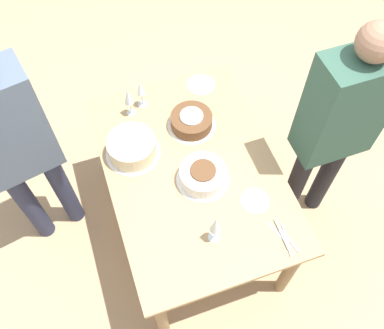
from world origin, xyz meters
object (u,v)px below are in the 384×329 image
(cake_center_white, at_px, (203,175))
(person_cutting, at_px, (338,124))
(wine_glass_far, at_px, (141,90))
(cake_front_chocolate, at_px, (192,121))
(cake_back_decorated, at_px, (132,148))
(wine_glass_near, at_px, (128,97))
(person_watching, at_px, (13,143))
(wine_glass_extra, at_px, (215,225))

(cake_center_white, distance_m, person_cutting, 0.75)
(cake_center_white, bearing_deg, wine_glass_far, 15.00)
(cake_front_chocolate, xyz_separation_m, wine_glass_far, (0.25, 0.23, 0.09))
(cake_back_decorated, bearing_deg, wine_glass_far, -24.55)
(wine_glass_near, relative_size, person_cutting, 0.13)
(wine_glass_near, bearing_deg, person_cutting, -122.28)
(cake_center_white, relative_size, person_watching, 0.18)
(cake_back_decorated, height_order, person_watching, person_watching)
(cake_back_decorated, xyz_separation_m, person_watching, (0.10, 0.57, 0.17))
(cake_front_chocolate, distance_m, person_watching, 0.97)
(cake_back_decorated, xyz_separation_m, wine_glass_near, (0.28, -0.06, 0.09))
(cake_front_chocolate, distance_m, cake_back_decorated, 0.38)
(wine_glass_near, xyz_separation_m, wine_glass_extra, (-0.91, -0.19, 0.01))
(cake_back_decorated, height_order, person_cutting, person_cutting)
(cake_center_white, xyz_separation_m, person_watching, (0.39, 0.89, 0.19))
(wine_glass_near, bearing_deg, cake_center_white, -156.62)
(cake_center_white, bearing_deg, cake_front_chocolate, -9.69)
(wine_glass_far, distance_m, person_cutting, 1.11)
(cake_back_decorated, height_order, wine_glass_far, wine_glass_far)
(cake_center_white, height_order, wine_glass_extra, wine_glass_extra)
(wine_glass_far, relative_size, person_cutting, 0.12)
(wine_glass_extra, xyz_separation_m, person_cutting, (0.29, -0.79, 0.09))
(cake_center_white, distance_m, cake_back_decorated, 0.43)
(wine_glass_near, xyz_separation_m, person_cutting, (-0.62, -0.98, 0.10))
(cake_front_chocolate, bearing_deg, person_watching, 88.56)
(cake_front_chocolate, xyz_separation_m, wine_glass_near, (0.21, 0.31, 0.10))
(person_watching, bearing_deg, wine_glass_near, 4.07)
(person_cutting, bearing_deg, cake_front_chocolate, -31.96)
(cake_center_white, bearing_deg, wine_glass_extra, 169.79)
(wine_glass_far, bearing_deg, person_watching, 107.20)
(cake_back_decorated, height_order, wine_glass_extra, wine_glass_extra)
(wine_glass_near, distance_m, wine_glass_extra, 0.93)
(wine_glass_extra, relative_size, person_cutting, 0.14)
(wine_glass_far, xyz_separation_m, wine_glass_extra, (-0.95, -0.10, 0.02))
(cake_back_decorated, distance_m, wine_glass_far, 0.36)
(cake_center_white, relative_size, cake_front_chocolate, 1.02)
(wine_glass_near, bearing_deg, wine_glass_extra, -168.32)
(wine_glass_extra, bearing_deg, wine_glass_far, 6.28)
(cake_front_chocolate, height_order, wine_glass_extra, wine_glass_extra)
(person_watching, bearing_deg, wine_glass_far, 5.32)
(cake_center_white, relative_size, wine_glass_far, 1.51)
(wine_glass_near, height_order, wine_glass_far, wine_glass_near)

